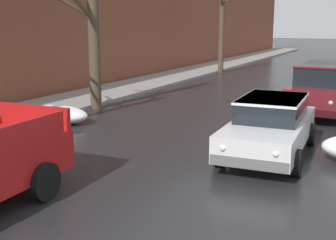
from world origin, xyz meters
name	(u,v)px	position (x,y,z in m)	size (l,w,h in m)	color
left_sidewalk_slab	(97,95)	(-6.65, 18.00, 0.07)	(2.99, 80.00, 0.13)	gray
snow_bank_near_corner_left	(56,114)	(-4.72, 12.91, 0.28)	(2.27, 1.24, 0.57)	white
bare_tree_mid_block	(92,8)	(-5.03, 15.57, 3.72)	(2.57, 2.78, 7.19)	#4C3D2D
bare_tree_far_down_block	(222,11)	(-4.97, 29.59, 3.96)	(2.19, 3.83, 7.69)	#4C3D2D
sedan_white_parked_kerbside_close	(270,125)	(2.42, 12.37, 0.75)	(2.04, 4.51, 1.42)	silver
suv_maroon_parked_kerbside_mid	(324,86)	(2.90, 18.31, 0.99)	(2.12, 4.90, 1.82)	maroon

